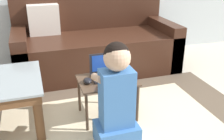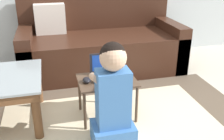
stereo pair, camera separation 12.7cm
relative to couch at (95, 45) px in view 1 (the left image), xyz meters
The scene contains 7 objects.
ground_plane 1.22m from the couch, 92.74° to the right, with size 16.00×16.00×0.00m, color beige.
area_rug 1.38m from the couch, 97.40° to the right, with size 2.55×1.65×0.01m.
couch is the anchor object (origin of this frame).
laptop_desk 1.16m from the couch, 98.59° to the right, with size 0.49×0.37×0.37m.
laptop 1.11m from the couch, 97.51° to the right, with size 0.30×0.19×0.20m.
computer_mouse 1.21m from the couch, 106.68° to the right, with size 0.07×0.10×0.04m.
person_seated 1.53m from the couch, 98.04° to the right, with size 0.31×0.34×0.81m.
Camera 1 is at (-0.68, -1.89, 1.32)m, focal length 42.00 mm.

